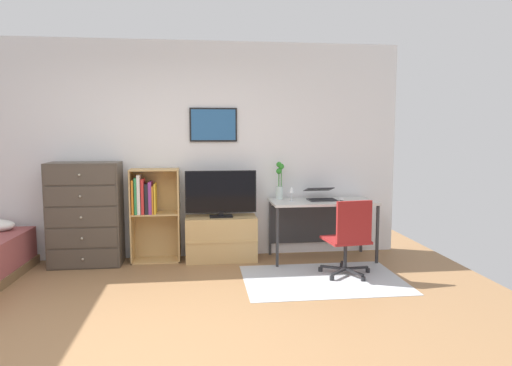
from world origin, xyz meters
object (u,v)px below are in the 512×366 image
at_px(dresser, 86,214).
at_px(television, 221,194).
at_px(desk, 320,210).
at_px(bookshelf, 151,207).
at_px(office_chair, 349,236).
at_px(laptop, 321,195).
at_px(wine_glass, 292,190).
at_px(computer_mouse, 342,199).
at_px(tv_stand, 221,238).
at_px(bamboo_vase, 280,182).

height_order(dresser, television, dresser).
relative_size(television, desk, 0.68).
distance_m(bookshelf, office_chair, 2.39).
height_order(laptop, wine_glass, wine_glass).
xyz_separation_m(desk, computer_mouse, (0.23, -0.12, 0.15)).
xyz_separation_m(television, desk, (1.25, -0.00, -0.22)).
bearing_deg(tv_stand, bookshelf, 176.54).
xyz_separation_m(television, laptop, (1.25, -0.01, -0.03)).
xyz_separation_m(laptop, computer_mouse, (0.24, -0.12, -0.04)).
distance_m(dresser, office_chair, 3.08).
height_order(television, office_chair, television).
height_order(television, bamboo_vase, bamboo_vase).
xyz_separation_m(dresser, tv_stand, (1.60, 0.02, -0.34)).
bearing_deg(computer_mouse, bookshelf, 175.10).
distance_m(laptop, bamboo_vase, 0.54).
bearing_deg(tv_stand, office_chair, -32.39).
xyz_separation_m(tv_stand, laptop, (1.25, -0.03, 0.53)).
bearing_deg(television, bamboo_vase, 7.50).
distance_m(office_chair, laptop, 0.90).
relative_size(computer_mouse, wine_glass, 0.58).
height_order(bookshelf, tv_stand, bookshelf).
bearing_deg(office_chair, television, 141.22).
distance_m(laptop, computer_mouse, 0.27).
distance_m(office_chair, wine_glass, 0.97).
relative_size(desk, wine_glass, 7.11).
bearing_deg(computer_mouse, office_chair, -100.31).
relative_size(television, office_chair, 1.01).
relative_size(desk, laptop, 3.30).
distance_m(dresser, wine_glass, 2.48).
xyz_separation_m(laptop, wine_glass, (-0.39, -0.10, 0.07)).
bearing_deg(laptop, tv_stand, 175.84).
relative_size(laptop, wine_glass, 2.16).
xyz_separation_m(dresser, wine_glass, (2.46, -0.12, 0.26)).
bearing_deg(tv_stand, dresser, -179.46).
bearing_deg(computer_mouse, bamboo_vase, 163.13).
distance_m(tv_stand, office_chair, 1.61).
distance_m(desk, bamboo_vase, 0.63).
xyz_separation_m(bookshelf, television, (0.85, -0.07, 0.16)).
bearing_deg(desk, bamboo_vase, 168.59).
distance_m(television, wine_glass, 0.87).
height_order(computer_mouse, bamboo_vase, bamboo_vase).
bearing_deg(desk, tv_stand, 178.77).
xyz_separation_m(computer_mouse, bamboo_vase, (-0.74, 0.22, 0.21)).
relative_size(bookshelf, tv_stand, 1.31).
bearing_deg(wine_glass, office_chair, -55.62).
bearing_deg(computer_mouse, television, 175.13).
relative_size(tv_stand, bamboo_vase, 1.84).
bearing_deg(dresser, bamboo_vase, 2.21).
bearing_deg(bookshelf, tv_stand, -3.46).
distance_m(tv_stand, wine_glass, 1.06).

